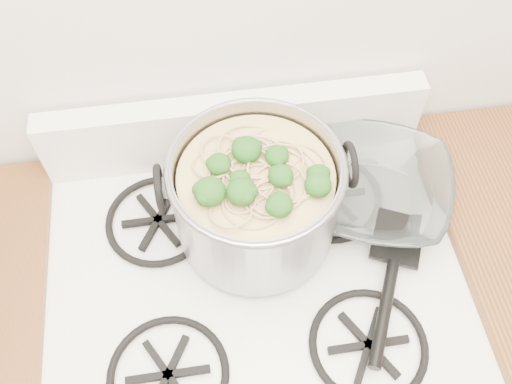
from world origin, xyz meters
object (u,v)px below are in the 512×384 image
(stock_pot, at_px, (256,198))
(spatula, at_px, (398,236))
(glass_bowl, at_px, (374,194))
(gas_range, at_px, (257,360))

(stock_pot, distance_m, spatula, 0.28)
(stock_pot, bearing_deg, glass_bowl, 7.12)
(glass_bowl, bearing_deg, gas_range, -151.43)
(gas_range, xyz_separation_m, glass_bowl, (0.25, 0.14, 0.50))
(stock_pot, xyz_separation_m, spatula, (0.26, -0.07, -0.09))
(stock_pot, bearing_deg, gas_range, -97.79)
(stock_pot, bearing_deg, spatula, -14.81)
(stock_pot, height_order, glass_bowl, stock_pot)
(spatula, distance_m, glass_bowl, 0.10)
(gas_range, distance_m, spatula, 0.57)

